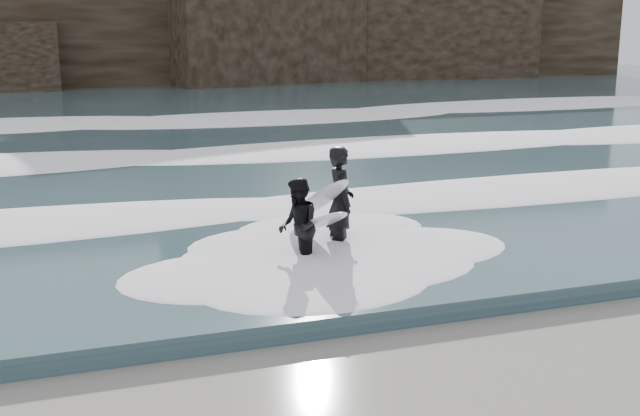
# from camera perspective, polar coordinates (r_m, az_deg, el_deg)

# --- Properties ---
(sea) EXTENTS (90.00, 52.00, 0.30)m
(sea) POSITION_cam_1_polar(r_m,az_deg,el_deg) (35.66, -12.47, 6.58)
(sea) COLOR #2F4952
(sea) RESTS_ON ground
(headland) EXTENTS (70.00, 9.00, 10.00)m
(headland) POSITION_cam_1_polar(r_m,az_deg,el_deg) (52.38, -15.10, 13.78)
(headland) COLOR black
(headland) RESTS_ON ground
(foam_near) EXTENTS (60.00, 3.20, 0.20)m
(foam_near) POSITION_cam_1_polar(r_m,az_deg,el_deg) (16.19, -3.74, 0.07)
(foam_near) COLOR white
(foam_near) RESTS_ON sea
(foam_mid) EXTENTS (60.00, 4.00, 0.24)m
(foam_mid) POSITION_cam_1_polar(r_m,az_deg,el_deg) (22.88, -8.47, 3.88)
(foam_mid) COLOR white
(foam_mid) RESTS_ON sea
(foam_far) EXTENTS (60.00, 4.80, 0.30)m
(foam_far) POSITION_cam_1_polar(r_m,az_deg,el_deg) (31.69, -11.60, 6.37)
(foam_far) COLOR white
(foam_far) RESTS_ON sea
(surfer_left) EXTENTS (1.11, 2.00, 1.97)m
(surfer_left) POSITION_cam_1_polar(r_m,az_deg,el_deg) (13.92, 1.19, 0.43)
(surfer_left) COLOR black
(surfer_left) RESTS_ON ground
(surfer_right) EXTENTS (1.10, 1.98, 1.61)m
(surfer_right) POSITION_cam_1_polar(r_m,az_deg,el_deg) (13.01, -1.33, -1.30)
(surfer_right) COLOR black
(surfer_right) RESTS_ON ground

